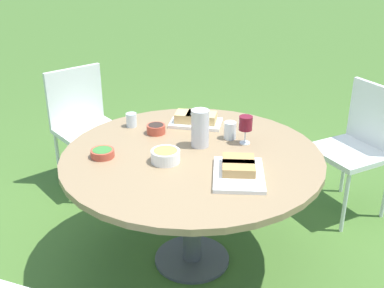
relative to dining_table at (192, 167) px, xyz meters
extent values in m
plane|color=#446B2B|center=(0.00, 0.00, -0.63)|extent=(40.00, 40.00, 0.00)
cylinder|color=#4C4C51|center=(0.00, 0.00, -0.62)|extent=(0.45, 0.45, 0.02)
cylinder|color=#4C4C51|center=(0.00, 0.00, -0.28)|extent=(0.11, 0.11, 0.65)
cylinder|color=#8C7251|center=(0.00, 0.00, 0.06)|extent=(1.42, 1.42, 0.03)
cube|color=silver|center=(-0.76, -0.92, -0.18)|extent=(0.61, 0.60, 0.04)
cube|color=silver|center=(-0.88, -1.07, 0.05)|extent=(0.36, 0.30, 0.42)
cylinder|color=silver|center=(-0.49, -0.90, -0.41)|extent=(0.03, 0.03, 0.43)
cylinder|color=silver|center=(-0.79, -0.65, -0.41)|extent=(0.03, 0.03, 0.43)
cylinder|color=silver|center=(-0.72, -1.19, -0.41)|extent=(0.03, 0.03, 0.43)
cube|color=silver|center=(1.04, -0.55, -0.18)|extent=(0.58, 0.59, 0.04)
cube|color=silver|center=(1.22, -0.64, 0.05)|extent=(0.23, 0.40, 0.42)
cylinder|color=silver|center=(0.97, -0.29, -0.41)|extent=(0.03, 0.03, 0.43)
cylinder|color=silver|center=(0.79, -0.64, -0.41)|extent=(0.03, 0.03, 0.43)
cylinder|color=silver|center=(1.30, -0.46, -0.41)|extent=(0.03, 0.03, 0.43)
cylinder|color=silver|center=(1.12, -0.81, -0.41)|extent=(0.03, 0.03, 0.43)
cylinder|color=silver|center=(0.00, -0.12, 0.19)|extent=(0.10, 0.10, 0.21)
cone|color=silver|center=(0.05, -0.12, 0.28)|extent=(0.02, 0.02, 0.03)
cylinder|color=silver|center=(-0.22, -0.25, 0.08)|extent=(0.06, 0.06, 0.01)
cylinder|color=silver|center=(-0.22, -0.25, 0.13)|extent=(0.01, 0.01, 0.08)
cylinder|color=maroon|center=(-0.22, -0.25, 0.20)|extent=(0.08, 0.08, 0.08)
cube|color=white|center=(-0.31, 0.15, 0.09)|extent=(0.35, 0.41, 0.02)
cube|color=#B2844C|center=(-0.28, 0.07, 0.12)|extent=(0.19, 0.17, 0.04)
cube|color=#B2844C|center=(-0.31, 0.15, 0.12)|extent=(0.19, 0.17, 0.04)
cube|color=white|center=(0.14, -0.40, 0.09)|extent=(0.35, 0.25, 0.02)
cube|color=tan|center=(0.07, -0.41, 0.13)|extent=(0.13, 0.14, 0.06)
cube|color=tan|center=(0.14, -0.40, 0.13)|extent=(0.13, 0.14, 0.06)
cube|color=tan|center=(0.21, -0.38, 0.13)|extent=(0.13, 0.14, 0.06)
cylinder|color=white|center=(0.09, 0.14, 0.11)|extent=(0.15, 0.15, 0.06)
cylinder|color=#E0C147|center=(0.09, 0.14, 0.13)|extent=(0.13, 0.13, 0.03)
cylinder|color=#B74733|center=(0.43, 0.22, 0.10)|extent=(0.13, 0.13, 0.04)
cylinder|color=#387533|center=(0.43, 0.22, 0.11)|extent=(0.10, 0.10, 0.02)
cylinder|color=#B74733|center=(0.31, -0.18, 0.11)|extent=(0.11, 0.11, 0.05)
cylinder|color=#2D231E|center=(0.31, -0.18, 0.12)|extent=(0.09, 0.09, 0.02)
cylinder|color=silver|center=(0.49, -0.22, 0.12)|extent=(0.07, 0.07, 0.08)
cylinder|color=silver|center=(-0.12, -0.28, 0.13)|extent=(0.07, 0.07, 0.10)
camera|label=1|loc=(-0.91, 2.16, 1.21)|focal=45.00mm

